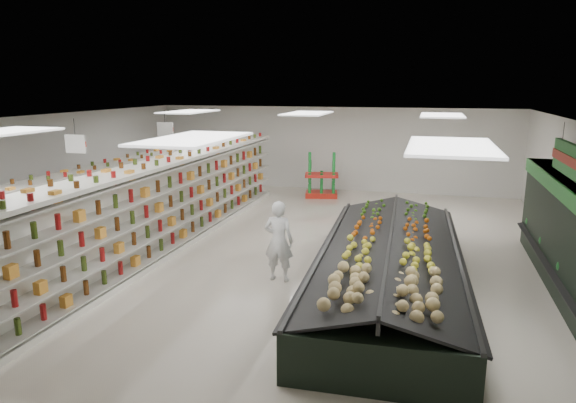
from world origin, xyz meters
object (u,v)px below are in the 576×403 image
(gondola_center, at_px, (172,206))
(produce_island, at_px, (389,264))
(soda_endcap, at_px, (322,177))
(shopper_background, at_px, (178,186))
(shopper_main, at_px, (279,241))
(gondola_left, at_px, (109,202))

(gondola_center, height_order, produce_island, gondola_center)
(produce_island, distance_m, soda_endcap, 8.77)
(gondola_center, distance_m, shopper_background, 3.96)
(produce_island, xyz_separation_m, shopper_main, (-2.27, -0.14, 0.33))
(gondola_center, bearing_deg, gondola_left, 167.33)
(gondola_left, height_order, soda_endcap, gondola_left)
(soda_endcap, xyz_separation_m, shopper_background, (-4.17, -3.11, 0.04))
(produce_island, bearing_deg, gondola_left, 165.30)
(soda_endcap, bearing_deg, shopper_main, -84.33)
(gondola_center, bearing_deg, soda_endcap, 70.42)
(gondola_center, xyz_separation_m, soda_endcap, (2.49, 6.69, -0.28))
(gondola_left, xyz_separation_m, gondola_center, (2.19, -0.53, 0.15))
(gondola_center, xyz_separation_m, shopper_background, (-1.69, 3.58, -0.24))
(soda_endcap, bearing_deg, shopper_background, -143.32)
(gondola_left, xyz_separation_m, soda_endcap, (4.68, 6.16, -0.13))
(gondola_left, height_order, shopper_main, gondola_left)
(soda_endcap, distance_m, shopper_main, 8.38)
(produce_island, distance_m, shopper_main, 2.29)
(gondola_center, relative_size, soda_endcap, 8.39)
(gondola_left, xyz_separation_m, shopper_background, (0.51, 3.05, -0.09))
(shopper_main, height_order, shopper_background, shopper_main)
(shopper_main, bearing_deg, shopper_background, -43.95)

